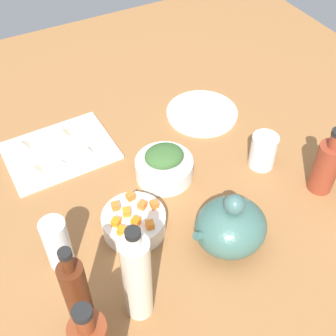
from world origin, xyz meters
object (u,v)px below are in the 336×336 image
object	(u,v)px
bottle_0	(137,278)
bottle_2	(79,300)
bowl_greens	(163,169)
drinking_glass_2	(263,151)
teapot	(231,226)
drinking_glass_1	(57,244)
bowl_carrots	(134,222)
bottle_1	(326,166)
cutting_board	(60,151)
plate_tofu	(202,113)

from	to	relation	value
bottle_0	bottle_2	xyz separation A→B (cm)	(11.44, -1.08, -0.21)
bowl_greens	drinking_glass_2	xyz separation A→B (cm)	(-26.25, 8.55, 2.13)
teapot	drinking_glass_1	size ratio (longest dim) A/B	1.31
bottle_0	drinking_glass_1	xyz separation A→B (cm)	(10.69, -18.69, -5.28)
bowl_greens	teapot	size ratio (longest dim) A/B	0.85
bowl_greens	drinking_glass_2	world-z (taller)	drinking_glass_2
bowl_carrots	bottle_0	bearing A→B (deg)	68.15
bottle_0	bottle_1	bearing A→B (deg)	-171.31
cutting_board	bowl_carrots	distance (cm)	35.24
bottle_2	drinking_glass_2	distance (cm)	63.74
teapot	drinking_glass_1	world-z (taller)	teapot
teapot	bottle_1	world-z (taller)	bottle_1
bowl_greens	bottle_0	size ratio (longest dim) A/B	0.56
drinking_glass_2	bowl_carrots	bearing A→B (deg)	5.21
bottle_0	bottle_2	size ratio (longest dim) A/B	0.98
teapot	cutting_board	bearing A→B (deg)	-62.34
bottle_1	teapot	bearing A→B (deg)	6.38
bottle_1	drinking_glass_1	xyz separation A→B (cm)	(67.22, -10.05, -1.01)
bowl_greens	bottle_0	bearing A→B (deg)	55.22
plate_tofu	bowl_carrots	xyz separation A→B (cm)	(37.17, 29.96, 1.96)
cutting_board	plate_tofu	bearing A→B (deg)	174.33
plate_tofu	drinking_glass_2	xyz separation A→B (cm)	(-3.20, 26.28, 4.36)
drinking_glass_2	cutting_board	bearing A→B (deg)	-32.70
cutting_board	drinking_glass_1	bearing A→B (deg)	72.60
plate_tofu	bottle_0	size ratio (longest dim) A/B	0.81
bowl_carrots	drinking_glass_1	bearing A→B (deg)	1.43
drinking_glass_1	drinking_glass_2	xyz separation A→B (cm)	(-58.74, -4.14, -2.01)
cutting_board	plate_tofu	xyz separation A→B (cm)	(-44.63, 4.43, 0.10)
plate_tofu	bottle_2	xyz separation A→B (cm)	(56.29, 48.03, 11.45)
bowl_greens	bowl_carrots	distance (cm)	18.68
bottle_0	drinking_glass_2	world-z (taller)	bottle_0
bowl_greens	bottle_2	world-z (taller)	bottle_2
bowl_greens	plate_tofu	bearing A→B (deg)	-142.45
cutting_board	plate_tofu	world-z (taller)	plate_tofu
drinking_glass_1	bottle_1	bearing A→B (deg)	171.49
bottle_0	bowl_greens	bearing A→B (deg)	-124.78
plate_tofu	bottle_0	distance (cm)	67.52
bowl_carrots	drinking_glass_2	size ratio (longest dim) A/B	1.55
plate_tofu	bottle_2	size ratio (longest dim) A/B	0.79
bowl_greens	drinking_glass_1	world-z (taller)	drinking_glass_1
bowl_greens	drinking_glass_2	bearing A→B (deg)	161.96
bottle_2	drinking_glass_2	bearing A→B (deg)	-159.91
bottle_0	drinking_glass_2	size ratio (longest dim) A/B	2.76
bottle_1	drinking_glass_2	distance (cm)	16.80
bowl_greens	bowl_carrots	world-z (taller)	bowl_greens
bottle_1	bowl_greens	bearing A→B (deg)	-33.22
teapot	bottle_1	distance (cm)	31.19
bowl_carrots	drinking_glass_1	size ratio (longest dim) A/B	1.10
drinking_glass_2	plate_tofu	bearing A→B (deg)	-83.06
teapot	bowl_greens	bearing A→B (deg)	-81.80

